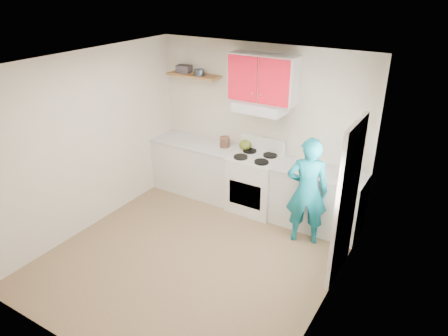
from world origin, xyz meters
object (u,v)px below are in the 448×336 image
Objects in this scene: tin at (199,72)px; kettle at (245,145)px; stove at (255,183)px; crock at (225,143)px; person at (307,191)px.

tin reaches higher than kettle.
tin is (-1.12, 0.14, 1.63)m from stove.
crock is at bearing 170.51° from stove.
kettle is 1.45m from person.
tin is at bearing -35.54° from person.
tin reaches higher than stove.
stove is at bearing -43.22° from person.
crock is (-0.34, -0.07, -0.01)m from kettle.
person is (1.02, -0.42, 0.33)m from stove.
kettle is at bearing -45.56° from person.
stove is 4.76× the size of crock.
kettle is (0.83, 0.04, -1.08)m from tin.
crock reaches higher than kettle.
person is (1.65, -0.52, -0.21)m from crock.
stove is at bearing -7.05° from tin.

